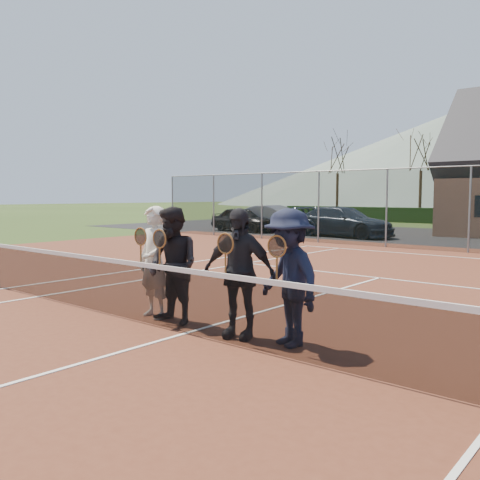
{
  "coord_description": "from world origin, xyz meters",
  "views": [
    {
      "loc": [
        5.15,
        -4.94,
        1.98
      ],
      "look_at": [
        -0.24,
        1.5,
        1.25
      ],
      "focal_mm": 38.0,
      "sensor_mm": 36.0,
      "label": 1
    }
  ],
  "objects_px": {
    "player_a": "(154,262)",
    "tennis_net": "(185,298)",
    "player_b": "(173,266)",
    "car_c": "(344,222)",
    "player_c": "(238,273)",
    "car_b": "(275,219)",
    "car_a": "(244,219)",
    "player_d": "(289,278)"
  },
  "relations": [
    {
      "from": "player_d",
      "to": "car_c",
      "type": "bearing_deg",
      "value": 116.27
    },
    {
      "from": "player_a",
      "to": "player_b",
      "type": "height_order",
      "value": "same"
    },
    {
      "from": "player_c",
      "to": "player_d",
      "type": "relative_size",
      "value": 1.0
    },
    {
      "from": "player_b",
      "to": "car_c",
      "type": "bearing_deg",
      "value": 110.19
    },
    {
      "from": "tennis_net",
      "to": "player_a",
      "type": "height_order",
      "value": "player_a"
    },
    {
      "from": "player_c",
      "to": "player_b",
      "type": "bearing_deg",
      "value": -177.02
    },
    {
      "from": "player_b",
      "to": "player_c",
      "type": "bearing_deg",
      "value": 2.98
    },
    {
      "from": "car_b",
      "to": "car_c",
      "type": "height_order",
      "value": "car_b"
    },
    {
      "from": "player_b",
      "to": "car_b",
      "type": "bearing_deg",
      "value": 121.69
    },
    {
      "from": "car_a",
      "to": "tennis_net",
      "type": "relative_size",
      "value": 0.34
    },
    {
      "from": "player_b",
      "to": "car_a",
      "type": "bearing_deg",
      "value": 126.47
    },
    {
      "from": "car_c",
      "to": "tennis_net",
      "type": "relative_size",
      "value": 0.43
    },
    {
      "from": "car_c",
      "to": "player_a",
      "type": "distance_m",
      "value": 17.49
    },
    {
      "from": "player_c",
      "to": "player_d",
      "type": "bearing_deg",
      "value": 9.27
    },
    {
      "from": "car_a",
      "to": "car_c",
      "type": "distance_m",
      "value": 5.98
    },
    {
      "from": "tennis_net",
      "to": "player_c",
      "type": "distance_m",
      "value": 0.86
    },
    {
      "from": "car_b",
      "to": "player_d",
      "type": "xyz_separation_m",
      "value": [
        12.68,
        -17.1,
        0.19
      ]
    },
    {
      "from": "car_a",
      "to": "player_d",
      "type": "bearing_deg",
      "value": -135.88
    },
    {
      "from": "car_c",
      "to": "player_d",
      "type": "bearing_deg",
      "value": -149.03
    },
    {
      "from": "car_b",
      "to": "player_c",
      "type": "bearing_deg",
      "value": -147.69
    },
    {
      "from": "player_c",
      "to": "player_d",
      "type": "distance_m",
      "value": 0.77
    },
    {
      "from": "tennis_net",
      "to": "player_a",
      "type": "distance_m",
      "value": 1.23
    },
    {
      "from": "player_a",
      "to": "player_b",
      "type": "bearing_deg",
      "value": -9.23
    },
    {
      "from": "player_b",
      "to": "player_c",
      "type": "height_order",
      "value": "same"
    },
    {
      "from": "car_b",
      "to": "car_c",
      "type": "relative_size",
      "value": 0.88
    },
    {
      "from": "player_a",
      "to": "player_d",
      "type": "relative_size",
      "value": 1.0
    },
    {
      "from": "car_a",
      "to": "player_c",
      "type": "xyz_separation_m",
      "value": [
        13.35,
        -16.31,
        0.24
      ]
    },
    {
      "from": "player_a",
      "to": "player_c",
      "type": "distance_m",
      "value": 1.8
    },
    {
      "from": "car_b",
      "to": "player_a",
      "type": "xyz_separation_m",
      "value": [
        10.13,
        -17.2,
        0.19
      ]
    },
    {
      "from": "car_b",
      "to": "player_b",
      "type": "height_order",
      "value": "player_b"
    },
    {
      "from": "car_b",
      "to": "player_c",
      "type": "xyz_separation_m",
      "value": [
        11.93,
        -17.23,
        0.19
      ]
    },
    {
      "from": "player_b",
      "to": "player_c",
      "type": "xyz_separation_m",
      "value": [
        1.25,
        0.06,
        0.0
      ]
    },
    {
      "from": "player_a",
      "to": "player_d",
      "type": "height_order",
      "value": "same"
    },
    {
      "from": "car_b",
      "to": "tennis_net",
      "type": "distance_m",
      "value": 20.87
    },
    {
      "from": "car_c",
      "to": "player_c",
      "type": "bearing_deg",
      "value": -151.34
    },
    {
      "from": "car_a",
      "to": "tennis_net",
      "type": "distance_m",
      "value": 20.93
    },
    {
      "from": "player_a",
      "to": "tennis_net",
      "type": "bearing_deg",
      "value": -19.04
    },
    {
      "from": "player_b",
      "to": "player_d",
      "type": "height_order",
      "value": "same"
    },
    {
      "from": "car_a",
      "to": "player_a",
      "type": "xyz_separation_m",
      "value": [
        11.56,
        -16.28,
        0.24
      ]
    },
    {
      "from": "car_c",
      "to": "player_b",
      "type": "distance_m",
      "value": 17.76
    },
    {
      "from": "car_b",
      "to": "player_a",
      "type": "bearing_deg",
      "value": -151.9
    },
    {
      "from": "player_b",
      "to": "player_c",
      "type": "distance_m",
      "value": 1.25
    }
  ]
}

